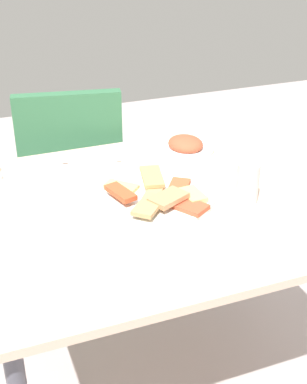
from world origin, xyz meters
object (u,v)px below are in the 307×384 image
(pide_platter, at_px, (158,196))
(spoon, at_px, (89,157))
(dining_table, at_px, (151,226))
(salad_plate_greens, at_px, (185,145))
(dining_chair, at_px, (72,177))
(soda_can, at_px, (248,183))
(paper_napkin, at_px, (90,160))
(fork, at_px, (92,161))

(pide_platter, bearing_deg, spoon, 107.82)
(dining_table, bearing_deg, salad_plate_greens, 51.46)
(dining_chair, distance_m, soda_can, 0.91)
(paper_napkin, relative_size, fork, 0.72)
(salad_plate_greens, relative_size, spoon, 1.24)
(spoon, bearing_deg, dining_chair, 107.18)
(soda_can, bearing_deg, dining_table, 160.43)
(soda_can, bearing_deg, pide_platter, 156.85)
(dining_chair, xyz_separation_m, salad_plate_greens, (0.34, -0.38, 0.24))
(dining_chair, xyz_separation_m, fork, (-0.00, -0.35, 0.23))
(spoon, bearing_deg, soda_can, -35.09)
(dining_chair, bearing_deg, pide_platter, -80.38)
(dining_table, xyz_separation_m, salad_plate_greens, (0.25, 0.31, 0.10))
(salad_plate_greens, relative_size, paper_napkin, 1.41)
(dining_table, relative_size, salad_plate_greens, 5.27)
(pide_platter, bearing_deg, fork, 109.64)
(salad_plate_greens, xyz_separation_m, soda_can, (0.02, -0.41, 0.04))
(fork, bearing_deg, paper_napkin, 106.29)
(salad_plate_greens, height_order, paper_napkin, salad_plate_greens)
(dining_chair, relative_size, paper_napkin, 6.51)
(soda_can, bearing_deg, salad_plate_greens, 92.26)
(soda_can, relative_size, paper_napkin, 0.85)
(pide_platter, relative_size, spoon, 2.11)
(dining_chair, height_order, soda_can, dining_chair)
(pide_platter, distance_m, salad_plate_greens, 0.38)
(pide_platter, height_order, fork, pide_platter)
(salad_plate_greens, bearing_deg, dining_chair, 132.17)
(fork, bearing_deg, salad_plate_greens, 12.73)
(salad_plate_greens, height_order, fork, salad_plate_greens)
(fork, xyz_separation_m, spoon, (0.00, 0.04, 0.00))
(paper_napkin, height_order, fork, fork)
(fork, bearing_deg, pide_platter, -54.06)
(dining_chair, distance_m, spoon, 0.39)
(dining_chair, distance_m, pide_platter, 0.73)
(soda_can, bearing_deg, dining_chair, 114.45)
(paper_napkin, bearing_deg, salad_plate_greens, -6.56)
(pide_platter, height_order, salad_plate_greens, salad_plate_greens)
(dining_chair, height_order, pide_platter, dining_chair)
(salad_plate_greens, bearing_deg, pide_platter, -126.38)
(dining_table, bearing_deg, dining_chair, 97.47)
(soda_can, xyz_separation_m, fork, (-0.36, 0.43, -0.06))
(soda_can, distance_m, fork, 0.56)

